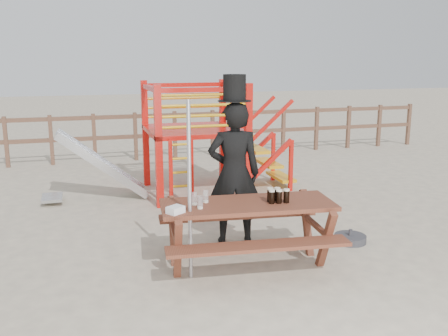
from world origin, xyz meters
TOP-DOWN VIEW (x-y plane):
  - ground at (0.00, 0.00)m, footprint 60.00×60.00m
  - back_fence at (0.00, 7.00)m, footprint 15.09×0.09m
  - playground_fort at (0.12, 3.58)m, footprint 4.71×1.84m
  - picnic_table at (0.03, 0.04)m, footprint 2.24×1.66m
  - man_with_hat at (0.11, 0.86)m, footprint 0.80×0.62m
  - metal_pole at (-0.72, -0.09)m, footprint 0.05×0.05m
  - parasol_base at (1.67, 0.37)m, footprint 0.44×0.44m
  - paper_bag at (-0.90, -0.12)m, footprint 0.23×0.22m
  - stout_pints at (0.37, -0.05)m, footprint 0.26×0.18m
  - empty_glasses at (-0.55, 0.10)m, footprint 0.23×0.30m

SIDE VIEW (x-z plane):
  - ground at x=0.00m, z-range 0.00..0.00m
  - parasol_base at x=1.67m, z-range -0.04..0.15m
  - picnic_table at x=0.03m, z-range 0.11..0.92m
  - back_fence at x=0.00m, z-range 0.14..1.34m
  - paper_bag at x=-0.90m, z-range 0.81..0.89m
  - empty_glasses at x=-0.55m, z-range 0.81..0.96m
  - stout_pints at x=0.37m, z-range 0.81..0.98m
  - man_with_hat at x=0.11m, z-range -0.12..2.20m
  - metal_pole at x=-0.72m, z-range 0.00..2.09m
  - playground_fort at x=0.12m, z-range 0.02..2.12m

